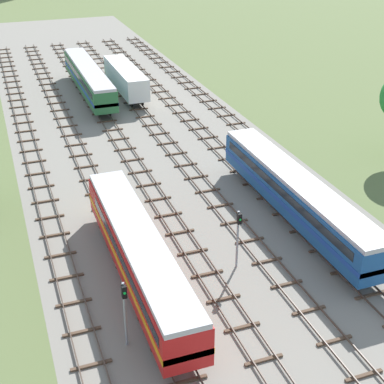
{
  "coord_description": "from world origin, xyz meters",
  "views": [
    {
      "loc": [
        -14.67,
        12.81,
        23.81
      ],
      "look_at": [
        0.0,
        53.18,
        1.5
      ],
      "focal_mm": 53.02,
      "sensor_mm": 36.0,
      "label": 1
    }
  ],
  "objects_px": {
    "passenger_coach_centre_right_near": "(296,193)",
    "passenger_coach_centre_left_midfar": "(89,77)",
    "freight_boxcar_centre_mid": "(126,78)",
    "diesel_railcar_left_nearest": "(139,253)",
    "signal_post_near": "(238,232)",
    "signal_post_nearest": "(125,306)"
  },
  "relations": [
    {
      "from": "diesel_railcar_left_nearest",
      "to": "passenger_coach_centre_right_near",
      "type": "height_order",
      "value": "same"
    },
    {
      "from": "diesel_railcar_left_nearest",
      "to": "passenger_coach_centre_left_midfar",
      "type": "bearing_deg",
      "value": 83.71
    },
    {
      "from": "diesel_railcar_left_nearest",
      "to": "signal_post_nearest",
      "type": "height_order",
      "value": "signal_post_nearest"
    },
    {
      "from": "signal_post_nearest",
      "to": "signal_post_near",
      "type": "bearing_deg",
      "value": 28.75
    },
    {
      "from": "passenger_coach_centre_left_midfar",
      "to": "signal_post_near",
      "type": "distance_m",
      "value": 43.43
    },
    {
      "from": "diesel_railcar_left_nearest",
      "to": "passenger_coach_centre_right_near",
      "type": "xyz_separation_m",
      "value": [
        14.2,
        4.03,
        0.02
      ]
    },
    {
      "from": "freight_boxcar_centre_mid",
      "to": "passenger_coach_centre_left_midfar",
      "type": "relative_size",
      "value": 0.64
    },
    {
      "from": "diesel_railcar_left_nearest",
      "to": "signal_post_near",
      "type": "bearing_deg",
      "value": -3.34
    },
    {
      "from": "passenger_coach_centre_right_near",
      "to": "signal_post_near",
      "type": "distance_m",
      "value": 8.39
    },
    {
      "from": "freight_boxcar_centre_mid",
      "to": "signal_post_near",
      "type": "relative_size",
      "value": 3.04
    },
    {
      "from": "passenger_coach_centre_right_near",
      "to": "freight_boxcar_centre_mid",
      "type": "bearing_deg",
      "value": 97.15
    },
    {
      "from": "passenger_coach_centre_right_near",
      "to": "passenger_coach_centre_left_midfar",
      "type": "xyz_separation_m",
      "value": [
        -9.47,
        38.91,
        0.0
      ]
    },
    {
      "from": "passenger_coach_centre_right_near",
      "to": "signal_post_near",
      "type": "bearing_deg",
      "value": -147.93
    },
    {
      "from": "diesel_railcar_left_nearest",
      "to": "signal_post_nearest",
      "type": "distance_m",
      "value": 6.1
    },
    {
      "from": "freight_boxcar_centre_mid",
      "to": "passenger_coach_centre_left_midfar",
      "type": "distance_m",
      "value": 4.9
    },
    {
      "from": "signal_post_near",
      "to": "diesel_railcar_left_nearest",
      "type": "bearing_deg",
      "value": 176.66
    },
    {
      "from": "diesel_railcar_left_nearest",
      "to": "passenger_coach_centre_right_near",
      "type": "bearing_deg",
      "value": 15.86
    },
    {
      "from": "passenger_coach_centre_right_near",
      "to": "signal_post_near",
      "type": "relative_size",
      "value": 4.77
    },
    {
      "from": "passenger_coach_centre_right_near",
      "to": "signal_post_nearest",
      "type": "relative_size",
      "value": 4.84
    },
    {
      "from": "diesel_railcar_left_nearest",
      "to": "signal_post_nearest",
      "type": "bearing_deg",
      "value": -112.88
    },
    {
      "from": "passenger_coach_centre_right_near",
      "to": "signal_post_nearest",
      "type": "bearing_deg",
      "value": -149.8
    },
    {
      "from": "passenger_coach_centre_right_near",
      "to": "passenger_coach_centre_left_midfar",
      "type": "distance_m",
      "value": 40.05
    }
  ]
}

